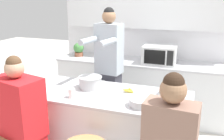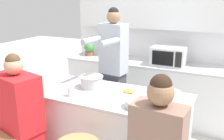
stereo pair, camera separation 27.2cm
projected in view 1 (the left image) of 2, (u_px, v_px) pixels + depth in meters
The scene contains 13 objects.
wall_back at pixel (147, 22), 4.23m from camera, with size 3.06×0.22×2.70m.
back_counter at pixel (141, 88), 4.24m from camera, with size 2.85×0.66×0.94m.
kitchen_island at pixel (110, 132), 2.85m from camera, with size 1.75×0.78×0.94m.
person_cooking at pixel (109, 78), 3.31m from camera, with size 0.39×0.61×1.84m.
person_wrapped_blanket at pixel (22, 133), 2.42m from camera, with size 0.52×0.39×1.45m.
cooking_pot at pixel (90, 82), 2.88m from camera, with size 0.36×0.27×0.14m.
fruit_bowl at pixel (170, 92), 2.69m from camera, with size 0.23×0.23×0.06m.
mixing_bowl_steel at pixel (141, 102), 2.40m from camera, with size 0.24×0.24×0.08m.
coffee_cup_near at pixel (72, 93), 2.61m from camera, with size 0.10×0.07×0.10m.
coffee_cup_far at pixel (167, 99), 2.47m from camera, with size 0.12×0.09×0.08m.
banana_bunch at pixel (128, 90), 2.76m from camera, with size 0.14×0.10×0.05m.
microwave at pixel (160, 55), 3.94m from camera, with size 0.52×0.38×0.29m.
potted_plant at pixel (79, 49), 4.45m from camera, with size 0.18×0.18×0.24m.
Camera 1 is at (0.87, -2.39, 1.95)m, focal length 40.00 mm.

